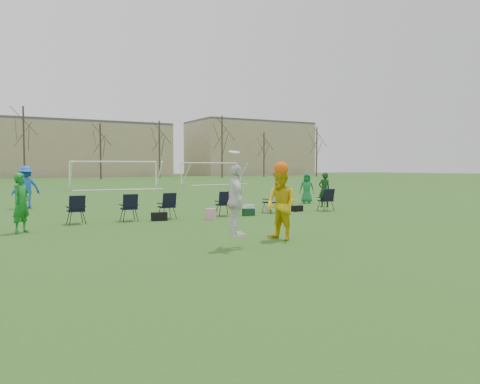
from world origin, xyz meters
TOP-DOWN VIEW (x-y plane):
  - ground at (0.00, 0.00)m, footprint 260.00×260.00m
  - fielder_green_near at (-5.15, 6.41)m, footprint 0.74×0.75m
  - fielder_blue at (-4.31, 15.29)m, footprint 1.43×1.05m
  - fielder_green_far at (9.01, 11.48)m, footprint 0.93×0.87m
  - center_contest at (0.08, 1.47)m, footprint 2.41×1.58m
  - sideline_setup at (2.23, 7.87)m, footprint 11.11×2.05m
  - goal_mid at (4.00, 32.00)m, footprint 7.40×0.63m
  - goal_right at (16.00, 38.00)m, footprint 7.35×1.14m
  - tree_line at (0.24, 69.85)m, footprint 110.28×3.28m
  - building_row at (6.73, 96.00)m, footprint 126.00×16.00m

SIDE VIEW (x-z plane):
  - ground at x=0.00m, z-range 0.00..0.00m
  - sideline_setup at x=2.23m, z-range -0.34..1.35m
  - fielder_green_far at x=9.01m, z-range 0.00..1.59m
  - fielder_green_near at x=-5.15m, z-range 0.00..1.75m
  - fielder_blue at x=-4.31m, z-range 0.00..1.98m
  - center_contest at x=0.08m, z-range -0.13..2.17m
  - goal_mid at x=4.00m, z-range 0.69..3.15m
  - goal_right at x=16.00m, z-range 0.69..3.15m
  - tree_line at x=0.24m, z-range -0.61..10.79m
  - building_row at x=6.73m, z-range -0.51..12.49m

